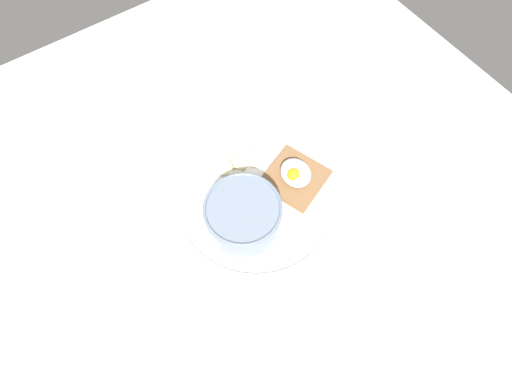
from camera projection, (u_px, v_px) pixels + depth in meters
The scene contains 12 objects.
ground_plane at pixel (256, 201), 76.29cm from camera, with size 120.00×120.00×2.00cm, color beige.
plate at pixel (256, 197), 74.68cm from camera, with size 30.74×30.74×1.60cm.
oatmeal_bowl at pixel (243, 216), 69.02cm from camera, with size 13.36×13.36×7.16cm.
toast_slice at pixel (295, 178), 75.46cm from camera, with size 13.50×13.50×1.16cm.
poached_egg at pixel (295, 173), 73.39cm from camera, with size 6.22×5.36×3.82cm.
banana_slice_front at pixel (240, 164), 76.94cm from camera, with size 3.55×3.61×1.27cm.
banana_slice_left at pixel (228, 154), 77.81cm from camera, with size 3.26×3.14×1.53cm.
banana_slice_back at pixel (245, 146), 78.56cm from camera, with size 3.68×3.78×1.70cm.
banana_slice_right at pixel (256, 159), 77.43cm from camera, with size 4.44×4.50×1.37cm.
banana_slice_inner at pixel (224, 169), 76.31cm from camera, with size 4.40×4.38×1.55cm.
banana_slice_outer at pixel (237, 179), 75.35cm from camera, with size 4.24×4.14×1.65cm.
knife at pixel (225, 110), 84.03cm from camera, with size 11.18×8.08×0.80cm.
Camera 1 is at (-26.31, 18.02, 70.33)cm, focal length 28.00 mm.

